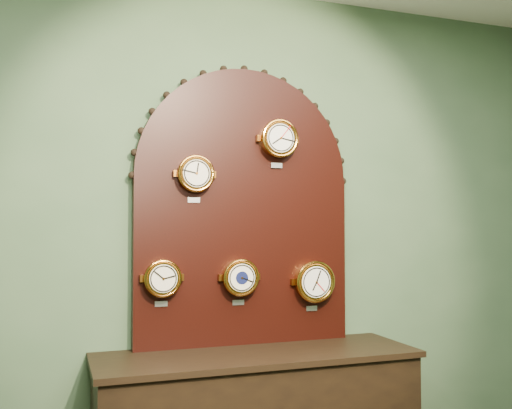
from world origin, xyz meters
name	(u,v)px	position (x,y,z in m)	size (l,w,h in m)	color
wall_back	(241,238)	(0.00, 2.50, 1.40)	(4.00, 4.00, 0.00)	#415D3F
display_board	(244,197)	(0.00, 2.45, 1.63)	(1.26, 0.06, 1.53)	black
roman_clock	(195,174)	(-0.29, 2.38, 1.74)	(0.19, 0.08, 0.25)	#C47B29
arabic_clock	(279,139)	(0.18, 2.38, 1.95)	(0.21, 0.08, 0.26)	#C47B29
hygrometer	(162,278)	(-0.46, 2.38, 1.20)	(0.19, 0.08, 0.24)	#C47B29
barometer	(240,277)	(-0.04, 2.38, 1.20)	(0.20, 0.08, 0.25)	#C47B29
tide_clock	(314,282)	(0.39, 2.38, 1.16)	(0.23, 0.08, 0.28)	#C47B29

